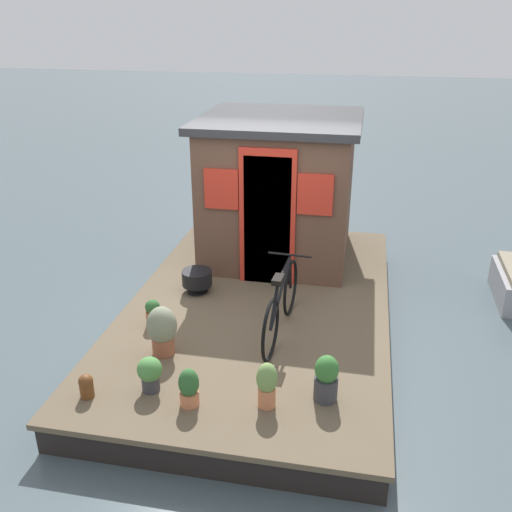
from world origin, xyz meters
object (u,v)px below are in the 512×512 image
object	(u,v)px
houseboat_cabin	(279,188)
charcoal_grill	(197,278)
potted_plant_succulent	(267,384)
potted_plant_ivy	(153,312)
bicycle	(281,304)
potted_plant_sage	(150,373)
potted_plant_thyme	(189,387)
potted_plant_basil	(162,329)
potted_plant_rosemary	(326,378)
mooring_bollard	(86,385)

from	to	relation	value
houseboat_cabin	charcoal_grill	bearing A→B (deg)	149.77
potted_plant_succulent	potted_plant_ivy	size ratio (longest dim) A/B	1.42
houseboat_cabin	bicycle	bearing A→B (deg)	-170.28
potted_plant_succulent	potted_plant_sage	bearing A→B (deg)	89.41
potted_plant_thyme	potted_plant_basil	bearing A→B (deg)	34.62
bicycle	potted_plant_succulent	size ratio (longest dim) A/B	3.62
potted_plant_succulent	charcoal_grill	bearing A→B (deg)	31.72
bicycle	potted_plant_rosemary	size ratio (longest dim) A/B	3.55
bicycle	potted_plant_rosemary	distance (m)	1.21
potted_plant_rosemary	bicycle	bearing A→B (deg)	28.94
mooring_bollard	potted_plant_basil	bearing A→B (deg)	-28.76
potted_plant_sage	potted_plant_thyme	size ratio (longest dim) A/B	0.93
potted_plant_thyme	potted_plant_succulent	world-z (taller)	potted_plant_succulent
potted_plant_sage	potted_plant_ivy	world-z (taller)	potted_plant_sage
bicycle	potted_plant_ivy	distance (m)	1.48
potted_plant_rosemary	charcoal_grill	world-z (taller)	potted_plant_rosemary
potted_plant_thyme	charcoal_grill	world-z (taller)	potted_plant_thyme
houseboat_cabin	charcoal_grill	xyz separation A→B (m)	(-1.41, 0.82, -0.82)
houseboat_cabin	potted_plant_succulent	world-z (taller)	houseboat_cabin
potted_plant_basil	potted_plant_ivy	xyz separation A→B (m)	(0.53, 0.31, -0.13)
charcoal_grill	potted_plant_thyme	bearing A→B (deg)	-165.24
potted_plant_thyme	potted_plant_succulent	xyz separation A→B (m)	(0.12, -0.70, 0.05)
potted_plant_basil	potted_plant_rosemary	distance (m)	1.79
potted_plant_rosemary	potted_plant_succulent	bearing A→B (deg)	111.17
potted_plant_thyme	potted_plant_ivy	world-z (taller)	potted_plant_thyme
houseboat_cabin	potted_plant_thyme	distance (m)	3.69
potted_plant_succulent	bicycle	bearing A→B (deg)	3.02
potted_plant_basil	potted_plant_ivy	distance (m)	0.63
potted_plant_basil	potted_plant_sage	size ratio (longest dim) A/B	1.53
houseboat_cabin	potted_plant_ivy	bearing A→B (deg)	154.83
houseboat_cabin	bicycle	xyz separation A→B (m)	(-2.21, -0.38, -0.64)
houseboat_cabin	bicycle	world-z (taller)	houseboat_cabin
houseboat_cabin	potted_plant_rosemary	xyz separation A→B (m)	(-3.27, -0.96, -0.78)
bicycle	potted_plant_thyme	xyz separation A→B (m)	(-1.38, 0.63, -0.18)
houseboat_cabin	potted_plant_thyme	bearing A→B (deg)	176.00
potted_plant_succulent	mooring_bollard	bearing A→B (deg)	96.74
potted_plant_sage	mooring_bollard	size ratio (longest dim) A/B	1.49
bicycle	potted_plant_basil	distance (m)	1.31
charcoal_grill	mooring_bollard	distance (m)	2.29
potted_plant_basil	potted_plant_sage	world-z (taller)	potted_plant_basil
bicycle	potted_plant_thyme	size ratio (longest dim) A/B	4.32
charcoal_grill	potted_plant_ivy	bearing A→B (deg)	163.80
houseboat_cabin	potted_plant_basil	size ratio (longest dim) A/B	3.99
bicycle	potted_plant_rosemary	xyz separation A→B (m)	(-1.06, -0.58, -0.14)
potted_plant_ivy	mooring_bollard	bearing A→B (deg)	173.99
potted_plant_succulent	charcoal_grill	distance (m)	2.41
potted_plant_rosemary	mooring_bollard	world-z (taller)	potted_plant_rosemary
charcoal_grill	mooring_bollard	bearing A→B (deg)	169.88
potted_plant_basil	potted_plant_thyme	distance (m)	0.92
potted_plant_sage	charcoal_grill	distance (m)	2.05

